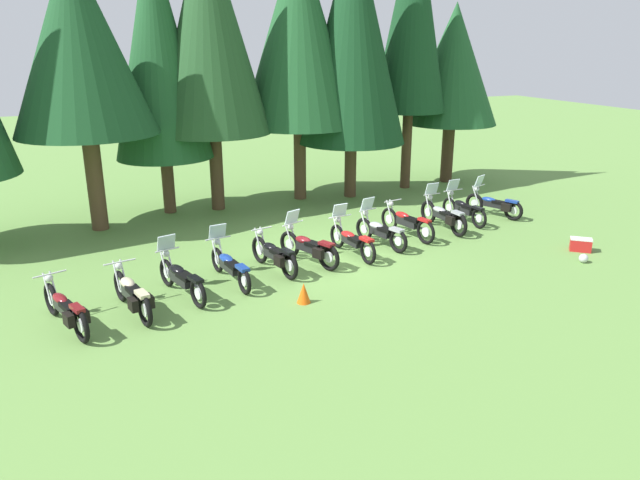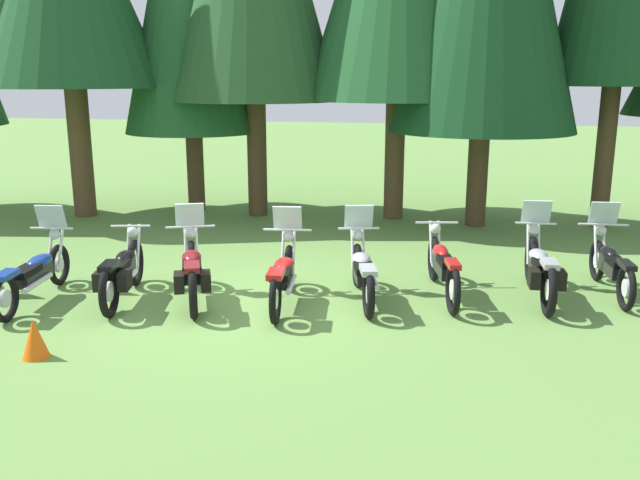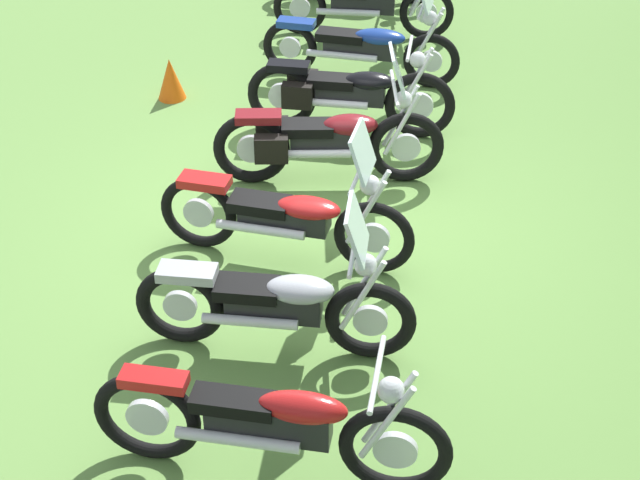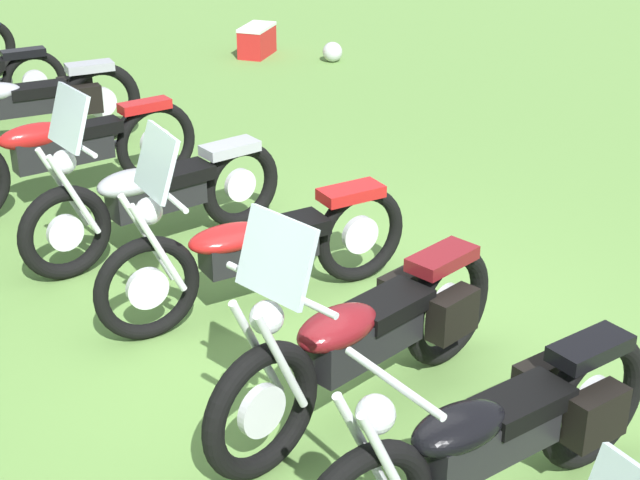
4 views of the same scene
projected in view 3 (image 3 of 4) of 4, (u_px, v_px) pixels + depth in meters
The scene contains 9 objects.
ground_plane at pixel (316, 220), 8.89m from camera, with size 80.00×80.00×0.00m, color #608C42.
motorcycle_2 at pixel (366, 1), 12.18m from camera, with size 0.85×2.27×1.36m.
motorcycle_3 at pixel (363, 45), 11.09m from camera, with size 0.71×2.34×1.34m.
motorcycle_4 at pixel (347, 93), 10.04m from camera, with size 0.83×2.19×1.03m.
motorcycle_5 at pixel (326, 139), 9.18m from camera, with size 1.10×2.12×1.38m.
motorcycle_6 at pixel (287, 215), 8.12m from camera, with size 0.74×2.26×1.36m.
motorcycle_7 at pixel (277, 302), 7.15m from camera, with size 0.79×2.11×1.36m.
motorcycle_8 at pixel (272, 423), 6.11m from camera, with size 0.76×2.36×1.02m.
traffic_cone at pixel (171, 79), 10.83m from camera, with size 0.32×0.32×0.48m, color #EA590F.
Camera 3 is at (6.86, 2.77, 4.93)m, focal length 53.44 mm.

